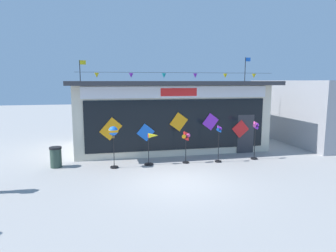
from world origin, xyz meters
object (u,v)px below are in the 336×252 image
wind_spinner_left (152,144)px  trash_bin (56,157)px  wind_spinner_far_left (113,134)px  wind_spinner_right (255,134)px  wind_spinner_center_left (186,140)px  wind_spinner_center_right (219,140)px  kite_shop_building (168,113)px

wind_spinner_left → trash_bin: wind_spinner_left is taller
wind_spinner_far_left → wind_spinner_right: size_ratio=0.98×
wind_spinner_far_left → wind_spinner_right: 6.63m
wind_spinner_center_left → wind_spinner_far_left: bearing=-178.9°
trash_bin → wind_spinner_center_right: bearing=-5.6°
wind_spinner_left → wind_spinner_center_right: 3.08m
wind_spinner_right → trash_bin: size_ratio=2.05×
wind_spinner_left → wind_spinner_right: wind_spinner_right is taller
kite_shop_building → trash_bin: bearing=-149.8°
wind_spinner_left → wind_spinner_right: 4.97m
wind_spinner_center_right → trash_bin: wind_spinner_center_right is taller
wind_spinner_far_left → wind_spinner_center_right: 4.76m
wind_spinner_center_left → trash_bin: (-5.69, 0.56, -0.61)m
wind_spinner_left → kite_shop_building: bearing=68.0°
kite_shop_building → wind_spinner_center_left: size_ratio=6.98×
wind_spinner_far_left → wind_spinner_center_left: size_ratio=1.22×
wind_spinner_right → wind_spinner_left: bearing=178.7°
kite_shop_building → wind_spinner_right: size_ratio=5.61×
wind_spinner_right → wind_spinner_far_left: bearing=-179.8°
kite_shop_building → wind_spinner_center_right: 4.37m
wind_spinner_far_left → wind_spinner_right: (6.62, 0.03, -0.21)m
wind_spinner_center_right → trash_bin: bearing=174.4°
wind_spinner_right → wind_spinner_center_right: bearing=-176.5°
wind_spinner_far_left → wind_spinner_center_right: bearing=-1.0°
kite_shop_building → trash_bin: size_ratio=11.53×
kite_shop_building → trash_bin: kite_shop_building is taller
wind_spinner_far_left → wind_spinner_right: wind_spinner_right is taller
wind_spinner_center_right → wind_spinner_left: bearing=175.9°
kite_shop_building → wind_spinner_center_left: bearing=-89.6°
wind_spinner_left → wind_spinner_center_left: (1.56, -0.07, 0.13)m
kite_shop_building → wind_spinner_right: 5.22m
wind_spinner_far_left → wind_spinner_left: (1.67, 0.14, -0.53)m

